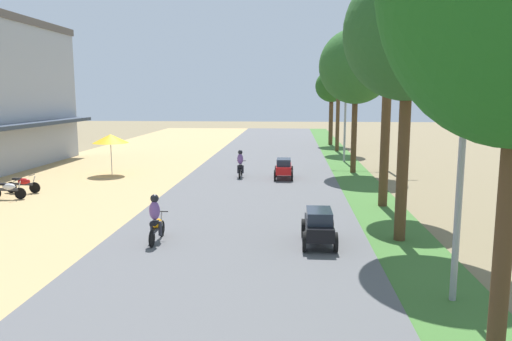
# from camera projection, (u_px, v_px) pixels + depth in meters

# --- Properties ---
(parked_motorbike_third) EXTENTS (1.80, 0.54, 0.94)m
(parked_motorbike_third) POSITION_uv_depth(u_px,v_px,m) (8.00, 189.00, 23.34)
(parked_motorbike_third) COLOR black
(parked_motorbike_third) RESTS_ON dirt_shoulder
(parked_motorbike_fourth) EXTENTS (1.80, 0.54, 0.94)m
(parked_motorbike_fourth) POSITION_uv_depth(u_px,v_px,m) (23.00, 183.00, 24.77)
(parked_motorbike_fourth) COLOR black
(parked_motorbike_fourth) RESTS_ON dirt_shoulder
(vendor_umbrella) EXTENTS (2.20, 2.20, 2.52)m
(vendor_umbrella) POSITION_uv_depth(u_px,v_px,m) (110.00, 139.00, 30.32)
(vendor_umbrella) COLOR #99999E
(vendor_umbrella) RESTS_ON dirt_shoulder
(median_tree_second) EXTENTS (4.22, 4.22, 9.13)m
(median_tree_second) POSITION_uv_depth(u_px,v_px,m) (409.00, 34.00, 15.78)
(median_tree_second) COLOR #4C351E
(median_tree_second) RESTS_ON median_strip
(median_tree_third) EXTENTS (3.14, 3.14, 9.13)m
(median_tree_third) POSITION_uv_depth(u_px,v_px,m) (389.00, 39.00, 20.89)
(median_tree_third) COLOR #4C351E
(median_tree_third) RESTS_ON median_strip
(median_tree_fourth) EXTENTS (4.61, 4.61, 9.03)m
(median_tree_fourth) POSITION_uv_depth(u_px,v_px,m) (356.00, 67.00, 30.42)
(median_tree_fourth) COLOR #4C351E
(median_tree_fourth) RESTS_ON median_strip
(median_tree_fifth) EXTENTS (3.20, 3.20, 9.59)m
(median_tree_fifth) POSITION_uv_depth(u_px,v_px,m) (339.00, 65.00, 42.11)
(median_tree_fifth) COLOR #4C351E
(median_tree_fifth) RESTS_ON median_strip
(median_tree_sixth) EXTENTS (3.20, 3.20, 7.34)m
(median_tree_sixth) POSITION_uv_depth(u_px,v_px,m) (332.00, 87.00, 48.01)
(median_tree_sixth) COLOR #4C351E
(median_tree_sixth) RESTS_ON median_strip
(streetlamp_near) EXTENTS (3.16, 0.20, 8.20)m
(streetlamp_near) POSITION_uv_depth(u_px,v_px,m) (465.00, 105.00, 11.19)
(streetlamp_near) COLOR gray
(streetlamp_near) RESTS_ON median_strip
(streetlamp_mid) EXTENTS (3.16, 0.20, 8.17)m
(streetlamp_mid) POSITION_uv_depth(u_px,v_px,m) (346.00, 98.00, 35.90)
(streetlamp_mid) COLOR gray
(streetlamp_mid) RESTS_ON median_strip
(utility_pole_near) EXTENTS (1.80, 0.20, 8.27)m
(utility_pole_near) POSITION_uv_depth(u_px,v_px,m) (386.00, 105.00, 32.76)
(utility_pole_near) COLOR brown
(utility_pole_near) RESTS_ON ground
(car_sedan_black) EXTENTS (1.10, 2.26, 1.19)m
(car_sedan_black) POSITION_uv_depth(u_px,v_px,m) (319.00, 225.00, 16.16)
(car_sedan_black) COLOR black
(car_sedan_black) RESTS_ON road_strip
(car_sedan_red) EXTENTS (1.10, 2.26, 1.19)m
(car_sedan_red) POSITION_uv_depth(u_px,v_px,m) (284.00, 167.00, 28.93)
(car_sedan_red) COLOR red
(car_sedan_red) RESTS_ON road_strip
(motorbike_ahead_second) EXTENTS (0.54, 1.80, 1.66)m
(motorbike_ahead_second) POSITION_uv_depth(u_px,v_px,m) (156.00, 220.00, 16.41)
(motorbike_ahead_second) COLOR black
(motorbike_ahead_second) RESTS_ON road_strip
(motorbike_ahead_third) EXTENTS (0.54, 1.80, 1.66)m
(motorbike_ahead_third) POSITION_uv_depth(u_px,v_px,m) (240.00, 164.00, 29.42)
(motorbike_ahead_third) COLOR black
(motorbike_ahead_third) RESTS_ON road_strip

